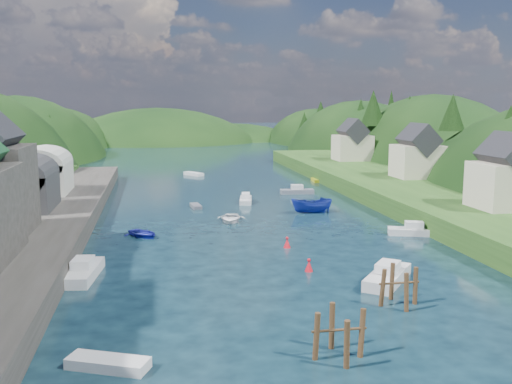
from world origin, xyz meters
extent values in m
plane|color=black|center=(0.00, 50.00, 0.00)|extent=(600.00, 600.00, 0.00)
ellipsoid|color=black|center=(-45.00, 118.00, -8.43)|extent=(44.00, 75.56, 48.19)
ellipsoid|color=black|center=(-45.00, 160.00, -6.82)|extent=(44.00, 75.56, 39.00)
ellipsoid|color=black|center=(45.00, 75.00, -8.40)|extent=(36.00, 75.56, 48.00)
ellipsoid|color=black|center=(45.00, 118.00, -7.78)|extent=(36.00, 75.56, 44.49)
ellipsoid|color=black|center=(45.00, 160.00, -6.30)|extent=(36.00, 75.56, 36.00)
ellipsoid|color=black|center=(-10.00, 170.00, -10.00)|extent=(80.00, 60.00, 44.00)
ellipsoid|color=black|center=(18.00, 180.00, -12.00)|extent=(70.00, 56.00, 36.00)
cone|color=black|center=(-38.63, 84.06, 8.62)|extent=(5.28, 5.28, 5.57)
cone|color=black|center=(-42.14, 98.32, 12.19)|extent=(4.77, 4.77, 6.31)
cone|color=black|center=(-34.55, 103.21, 8.61)|extent=(4.07, 4.07, 5.23)
cone|color=black|center=(-38.65, 115.20, 9.94)|extent=(4.56, 4.56, 8.47)
cone|color=black|center=(-43.38, 122.97, 8.26)|extent=(4.75, 4.75, 5.84)
cone|color=black|center=(-37.71, 135.94, 8.70)|extent=(4.27, 4.27, 6.70)
cone|color=black|center=(36.66, 36.62, 10.12)|extent=(5.29, 5.29, 6.98)
cone|color=black|center=(35.20, 49.45, 12.38)|extent=(4.07, 4.07, 5.79)
cone|color=black|center=(41.67, 57.33, 7.92)|extent=(3.40, 3.40, 5.31)
cone|color=black|center=(40.77, 76.87, 11.19)|extent=(4.94, 4.94, 8.31)
cone|color=black|center=(34.23, 80.30, 12.74)|extent=(5.25, 5.25, 7.39)
cone|color=black|center=(42.70, 90.74, 12.59)|extent=(3.36, 3.36, 8.25)
cone|color=black|center=(40.48, 104.40, 11.00)|extent=(4.57, 4.57, 7.70)
cone|color=black|center=(40.07, 118.47, 8.78)|extent=(3.59, 3.59, 5.68)
cone|color=black|center=(37.08, 128.35, 11.44)|extent=(4.14, 4.14, 5.70)
cone|color=black|center=(34.81, 138.12, 8.27)|extent=(3.83, 3.83, 5.23)
cube|color=#2D2B28|center=(-24.00, 20.00, 1.00)|extent=(12.00, 110.00, 2.00)
cube|color=#2D2D30|center=(-26.00, 33.00, 4.00)|extent=(7.00, 9.00, 4.00)
cylinder|color=#2D2D30|center=(-26.00, 33.00, 6.00)|extent=(7.00, 9.00, 7.00)
cube|color=#B2B2A8|center=(-26.00, 45.00, 4.00)|extent=(7.00, 9.00, 4.00)
cylinder|color=#B2B2A8|center=(-26.00, 45.00, 6.00)|extent=(7.00, 9.00, 7.00)
cube|color=#234719|center=(25.00, 40.00, 1.20)|extent=(16.00, 120.00, 2.40)
cube|color=beige|center=(27.00, 22.00, 4.90)|extent=(7.00, 6.00, 5.00)
cube|color=black|center=(27.00, 22.00, 8.24)|extent=(5.15, 6.24, 5.15)
cube|color=beige|center=(29.00, 48.00, 4.90)|extent=(7.00, 6.00, 5.00)
cube|color=black|center=(29.00, 48.00, 8.24)|extent=(5.15, 6.24, 5.15)
cube|color=beige|center=(28.00, 75.00, 4.90)|extent=(7.00, 6.00, 5.00)
cube|color=black|center=(28.00, 75.00, 8.24)|extent=(5.15, 6.24, 5.15)
cylinder|color=#382314|center=(-0.06, -5.73, 1.07)|extent=(0.32, 0.32, 3.33)
cylinder|color=#382314|center=(-1.36, -4.43, 1.07)|extent=(0.32, 0.32, 3.33)
cylinder|color=#382314|center=(-2.66, -5.73, 1.07)|extent=(0.32, 0.32, 3.33)
cylinder|color=#382314|center=(-1.36, -7.03, 1.07)|extent=(0.32, 0.32, 3.33)
cylinder|color=#382314|center=(-1.36, -5.73, 1.64)|extent=(3.12, 0.16, 0.16)
cylinder|color=#382314|center=(6.60, 1.55, 1.02)|extent=(0.32, 0.32, 3.24)
cylinder|color=#382314|center=(5.38, 2.77, 1.02)|extent=(0.32, 0.32, 3.24)
cylinder|color=#382314|center=(4.17, 1.55, 1.02)|extent=(0.32, 0.32, 3.24)
cylinder|color=#382314|center=(5.38, 0.34, 1.02)|extent=(0.32, 0.32, 3.24)
cylinder|color=#382314|center=(5.38, 1.55, 1.59)|extent=(2.92, 0.16, 0.16)
cone|color=red|center=(1.36, 10.38, 0.45)|extent=(0.70, 0.70, 0.90)
sphere|color=red|center=(1.36, 10.38, 0.95)|extent=(0.30, 0.30, 0.30)
cone|color=red|center=(1.34, 18.31, 0.45)|extent=(0.70, 0.70, 0.90)
sphere|color=red|center=(1.34, 18.31, 0.95)|extent=(0.30, 0.30, 0.30)
cube|color=gold|center=(17.00, 62.61, 0.24)|extent=(1.60, 3.88, 0.53)
imported|color=#1B2E98|center=(8.41, 34.84, 0.90)|extent=(5.48, 2.20, 2.10)
cube|color=silver|center=(15.85, 21.17, 0.34)|extent=(5.61, 3.35, 0.75)
cube|color=silver|center=(15.85, 21.17, 1.10)|extent=(2.16, 1.76, 0.70)
imported|color=white|center=(-2.43, 31.64, 0.34)|extent=(4.21, 5.28, 0.98)
cube|color=silver|center=(6.63, 6.42, 0.41)|extent=(5.73, 6.47, 0.91)
cube|color=silver|center=(6.63, 6.42, 1.26)|extent=(2.60, 2.73, 0.70)
cube|color=silver|center=(-17.00, 11.87, 0.41)|extent=(2.90, 6.68, 0.91)
cube|color=silver|center=(-17.00, 11.87, 1.26)|extent=(1.76, 2.43, 0.70)
imported|color=navy|center=(-12.51, 25.67, 0.28)|extent=(4.83, 5.11, 0.86)
cube|color=#52545E|center=(-5.86, 40.99, 0.21)|extent=(1.50, 3.50, 0.47)
cube|color=silver|center=(1.33, 43.80, 0.31)|extent=(2.45, 5.08, 0.68)
cube|color=silver|center=(1.33, 43.80, 1.03)|extent=(1.41, 1.88, 0.70)
cube|color=slate|center=(10.36, 50.09, 0.32)|extent=(5.20, 2.04, 0.71)
cube|color=silver|center=(10.36, 50.09, 1.06)|extent=(1.86, 1.30, 0.70)
cube|color=silver|center=(-3.83, 75.03, 0.28)|extent=(3.78, 4.53, 0.63)
cube|color=silver|center=(-13.80, -4.78, 0.28)|extent=(4.61, 3.08, 0.62)
camera|label=1|loc=(-11.04, -34.11, 13.99)|focal=40.00mm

